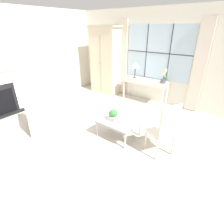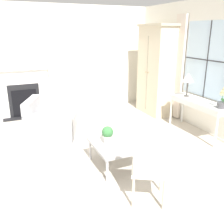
# 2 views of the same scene
# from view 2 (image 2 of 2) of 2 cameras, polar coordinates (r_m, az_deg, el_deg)

# --- Properties ---
(ground_plane) EXTENTS (14.00, 14.00, 0.00)m
(ground_plane) POSITION_cam_2_polar(r_m,az_deg,el_deg) (4.39, -7.51, -11.35)
(ground_plane) COLOR #BCB2A3
(wall_back_windowed) EXTENTS (7.20, 0.14, 2.80)m
(wall_back_windowed) POSITION_cam_2_polar(r_m,az_deg,el_deg) (5.52, 23.77, 8.79)
(wall_back_windowed) COLOR silver
(wall_back_windowed) RESTS_ON ground_plane
(wall_left) EXTENTS (0.06, 7.20, 2.80)m
(wall_left) POSITION_cam_2_polar(r_m,az_deg,el_deg) (6.95, -10.53, 11.65)
(wall_left) COLOR silver
(wall_left) RESTS_ON ground_plane
(fireplace) EXTENTS (0.34, 1.33, 2.21)m
(fireplace) POSITION_cam_2_polar(r_m,az_deg,el_deg) (6.76, -19.69, 5.04)
(fireplace) COLOR black
(fireplace) RESTS_ON ground_plane
(armoire) EXTENTS (1.10, 0.60, 2.31)m
(armoire) POSITION_cam_2_polar(r_m,az_deg,el_deg) (6.70, 10.03, 9.38)
(armoire) COLOR beige
(armoire) RESTS_ON ground_plane
(console_table) EXTENTS (1.48, 0.43, 0.75)m
(console_table) POSITION_cam_2_polar(r_m,az_deg,el_deg) (5.60, 19.25, 1.69)
(console_table) COLOR white
(console_table) RESTS_ON ground_plane
(table_lamp) EXTENTS (0.26, 0.26, 0.52)m
(table_lamp) POSITION_cam_2_polar(r_m,az_deg,el_deg) (5.74, 17.01, 7.38)
(table_lamp) COLOR #4C4742
(table_lamp) RESTS_ON console_table
(potted_orchid) EXTENTS (0.21, 0.17, 0.43)m
(potted_orchid) POSITION_cam_2_polar(r_m,az_deg,el_deg) (5.12, 23.94, 2.66)
(potted_orchid) COLOR #4C4C51
(potted_orchid) RESTS_ON console_table
(armchair_upholstered) EXTENTS (1.14, 1.20, 0.81)m
(armchair_upholstered) POSITION_cam_2_polar(r_m,az_deg,el_deg) (5.43, -13.87, -2.59)
(armchair_upholstered) COLOR #B2B2B7
(armchair_upholstered) RESTS_ON ground_plane
(side_chair_wooden) EXTENTS (0.60, 0.60, 1.09)m
(side_chair_wooden) POSITION_cam_2_polar(r_m,az_deg,el_deg) (3.16, 8.60, -11.45)
(side_chair_wooden) COLOR white
(side_chair_wooden) RESTS_ON ground_plane
(coffee_table) EXTENTS (0.86, 0.71, 0.42)m
(coffee_table) POSITION_cam_2_polar(r_m,az_deg,el_deg) (4.09, 0.81, -7.50)
(coffee_table) COLOR #BCBCC1
(coffee_table) RESTS_ON ground_plane
(potted_plant_small) EXTENTS (0.19, 0.19, 0.26)m
(potted_plant_small) POSITION_cam_2_polar(r_m,az_deg,el_deg) (4.05, -1.02, -5.07)
(potted_plant_small) COLOR #BCB7AD
(potted_plant_small) RESTS_ON coffee_table
(pillar_candle) EXTENTS (0.11, 0.11, 0.14)m
(pillar_candle) POSITION_cam_2_polar(r_m,az_deg,el_deg) (3.86, 0.23, -7.33)
(pillar_candle) COLOR silver
(pillar_candle) RESTS_ON coffee_table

